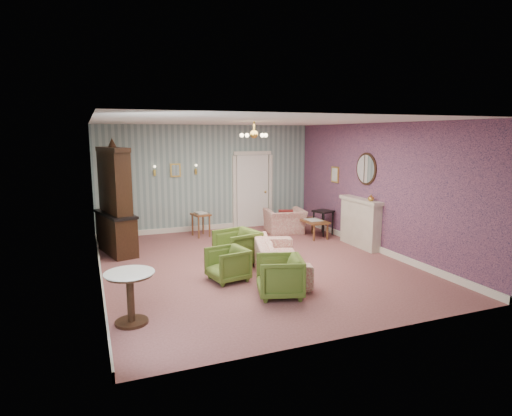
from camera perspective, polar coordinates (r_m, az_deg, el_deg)
name	(u,v)px	position (r m, az deg, el deg)	size (l,w,h in m)	color
floor	(254,264)	(9.01, -0.25, -7.40)	(7.00, 7.00, 0.00)	#8D5452
ceiling	(254,121)	(8.61, -0.27, 11.38)	(7.00, 7.00, 0.00)	white
wall_back	(208,178)	(11.99, -6.35, 3.93)	(6.00, 6.00, 0.00)	slate
wall_front	(354,230)	(5.62, 12.82, -2.90)	(6.00, 6.00, 0.00)	slate
wall_left	(96,203)	(8.11, -20.42, 0.58)	(7.00, 7.00, 0.00)	slate
wall_right	(377,188)	(10.16, 15.73, 2.57)	(7.00, 7.00, 0.00)	slate
wall_right_floral	(377,188)	(10.15, 15.66, 2.57)	(7.00, 7.00, 0.00)	#B45A70
door	(253,189)	(12.40, -0.46, 2.46)	(1.12, 0.12, 2.16)	white
olive_chair_a	(280,274)	(7.21, 3.15, -8.74)	(0.72, 0.68, 0.74)	#4F6724
olive_chair_b	(228,263)	(7.96, -3.77, -7.22)	(0.65, 0.61, 0.67)	#4F6724
olive_chair_c	(237,246)	(8.87, -2.50, -5.00)	(0.77, 0.72, 0.80)	#4F6724
sofa_chintz	(279,251)	(8.35, 3.02, -5.68)	(2.23, 0.65, 0.87)	#9F4042
wingback_chair	(285,217)	(11.66, 3.83, -1.23)	(1.00, 0.65, 0.88)	#9F4042
dresser	(114,198)	(10.08, -18.22, 1.30)	(0.52, 1.51, 2.52)	black
fireplace	(360,223)	(10.53, 13.59, -1.88)	(0.30, 1.40, 1.16)	beige
mantel_vase	(371,198)	(10.09, 14.95, 1.32)	(0.15, 0.15, 0.15)	gold
oval_mirror	(366,169)	(10.42, 14.32, 5.02)	(0.04, 0.76, 0.84)	white
framed_print	(335,175)	(11.56, 10.40, 4.36)	(0.04, 0.34, 0.42)	gold
coffee_table	(313,228)	(11.35, 7.55, -2.68)	(0.50, 0.89, 0.46)	brown
side_table_black	(323,223)	(11.59, 8.84, -1.93)	(0.44, 0.44, 0.66)	black
pedestal_table	(131,298)	(6.45, -16.24, -11.32)	(0.70, 0.70, 0.77)	black
nesting_table	(201,224)	(11.40, -7.29, -2.10)	(0.39, 0.50, 0.66)	brown
gilt_mirror_back	(176,170)	(11.73, -10.58, 4.92)	(0.28, 0.06, 0.36)	gold
sconce_left	(155,171)	(11.62, -13.24, 4.78)	(0.16, 0.12, 0.30)	gold
sconce_right	(196,170)	(11.83, -7.94, 5.03)	(0.16, 0.12, 0.30)	gold
chandelier	(254,135)	(8.60, -0.26, 9.58)	(0.56, 0.56, 0.36)	gold
burgundy_cushion	(286,217)	(11.49, 3.92, -1.17)	(0.38, 0.10, 0.38)	maroon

